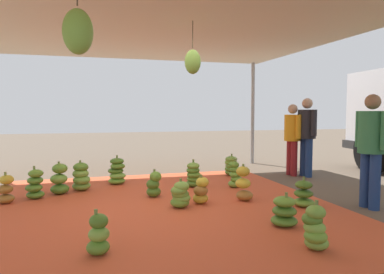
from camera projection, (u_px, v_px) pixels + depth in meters
name	position (u px, v px, depth m)	size (l,w,h in m)	color
ground_plane	(331.00, 194.00, 6.20)	(40.00, 40.00, 0.00)	brown
tarp_orange	(161.00, 206.00, 5.38)	(5.49, 5.14, 0.01)	#D1512D
tent_canopy	(154.00, 21.00, 5.15)	(8.00, 7.00, 2.82)	#9EA0A5
banana_bunch_0	(35.00, 185.00, 5.81)	(0.37, 0.38, 0.54)	#518428
banana_bunch_1	(235.00, 175.00, 6.68)	(0.30, 0.32, 0.54)	#6B9E38
banana_bunch_2	(98.00, 236.00, 3.54)	(0.31, 0.31, 0.45)	#518428
banana_bunch_3	(194.00, 175.00, 6.73)	(0.40, 0.39, 0.52)	#477523
banana_bunch_4	(81.00, 178.00, 6.40)	(0.46, 0.41, 0.55)	#6B9E38
banana_bunch_5	(154.00, 185.00, 5.92)	(0.31, 0.31, 0.46)	#477523
banana_bunch_6	(304.00, 195.00, 5.32)	(0.43, 0.43, 0.45)	#60932D
banana_bunch_7	(117.00, 172.00, 7.02)	(0.47, 0.46, 0.56)	#60932D
banana_bunch_8	(6.00, 190.00, 5.51)	(0.30, 0.30, 0.49)	#996628
banana_bunch_9	(232.00, 166.00, 7.97)	(0.44, 0.44, 0.48)	#518428
banana_bunch_10	(59.00, 180.00, 6.14)	(0.41, 0.41, 0.56)	#477523
banana_bunch_11	(315.00, 229.00, 3.64)	(0.36, 0.36, 0.52)	#6B9E38
banana_bunch_12	(201.00, 191.00, 5.49)	(0.35, 0.34, 0.45)	gold
banana_bunch_13	(180.00, 195.00, 5.28)	(0.36, 0.36, 0.44)	#60932D
banana_bunch_14	(244.00, 185.00, 5.69)	(0.38, 0.38, 0.59)	#996628
banana_bunch_15	(284.00, 212.00, 4.42)	(0.45, 0.45, 0.42)	#477523
worker_0	(307.00, 131.00, 7.83)	(0.63, 0.39, 1.72)	navy
worker_1	(292.00, 134.00, 7.97)	(0.58, 0.36, 1.59)	maroon
worker_2	(371.00, 142.00, 5.21)	(0.62, 0.38, 1.68)	navy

